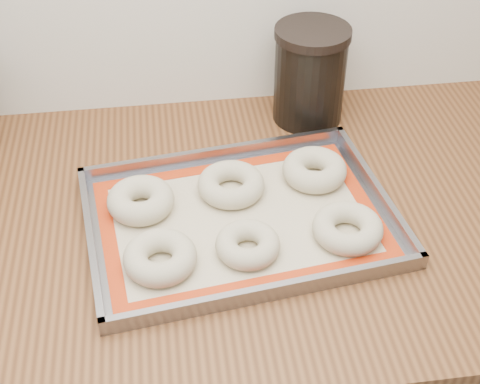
{
  "coord_description": "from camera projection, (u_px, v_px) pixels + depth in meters",
  "views": [
    {
      "loc": [
        0.09,
        0.9,
        1.6
      ],
      "look_at": [
        0.19,
        1.65,
        0.96
      ],
      "focal_mm": 50.0,
      "sensor_mm": 36.0,
      "label": 1
    }
  ],
  "objects": [
    {
      "name": "bagel_back_mid",
      "position": [
        231.0,
        184.0,
        1.06
      ],
      "size": [
        0.12,
        0.12,
        0.03
      ],
      "primitive_type": "torus",
      "rotation": [
        0.0,
        0.0,
        0.15
      ],
      "color": "#C2B697",
      "rests_on": "baking_mat"
    },
    {
      "name": "countertop",
      "position": [
        119.0,
        230.0,
        1.04
      ],
      "size": [
        3.06,
        0.68,
        0.04
      ],
      "primitive_type": "cube",
      "color": "brown",
      "rests_on": "cabinet"
    },
    {
      "name": "bagel_front_left",
      "position": [
        160.0,
        257.0,
        0.94
      ],
      "size": [
        0.14,
        0.14,
        0.04
      ],
      "primitive_type": "torus",
      "rotation": [
        0.0,
        0.0,
        0.42
      ],
      "color": "#C2B697",
      "rests_on": "baking_mat"
    },
    {
      "name": "bagel_front_mid",
      "position": [
        248.0,
        245.0,
        0.96
      ],
      "size": [
        0.1,
        0.1,
        0.03
      ],
      "primitive_type": "torus",
      "rotation": [
        0.0,
        0.0,
        -0.09
      ],
      "color": "#C2B697",
      "rests_on": "baking_mat"
    },
    {
      "name": "bagel_back_left",
      "position": [
        141.0,
        200.0,
        1.03
      ],
      "size": [
        0.13,
        0.13,
        0.04
      ],
      "primitive_type": "torus",
      "rotation": [
        0.0,
        0.0,
        0.3
      ],
      "color": "#C2B697",
      "rests_on": "baking_mat"
    },
    {
      "name": "canister_right",
      "position": [
        310.0,
        74.0,
        1.19
      ],
      "size": [
        0.13,
        0.13,
        0.18
      ],
      "color": "black",
      "rests_on": "countertop"
    },
    {
      "name": "baking_mat",
      "position": [
        240.0,
        219.0,
        1.02
      ],
      "size": [
        0.45,
        0.34,
        0.0
      ],
      "rotation": [
        0.0,
        0.0,
        0.13
      ],
      "color": "#C6B793",
      "rests_on": "baking_tray"
    },
    {
      "name": "baking_tray",
      "position": [
        240.0,
        219.0,
        1.02
      ],
      "size": [
        0.5,
        0.39,
        0.03
      ],
      "rotation": [
        0.0,
        0.0,
        0.13
      ],
      "color": "gray",
      "rests_on": "countertop"
    },
    {
      "name": "bagel_back_right",
      "position": [
        314.0,
        170.0,
        1.09
      ],
      "size": [
        0.12,
        0.12,
        0.04
      ],
      "primitive_type": "torus",
      "rotation": [
        0.0,
        0.0,
        0.17
      ],
      "color": "#C2B697",
      "rests_on": "baking_mat"
    },
    {
      "name": "bagel_front_right",
      "position": [
        348.0,
        228.0,
        0.98
      ],
      "size": [
        0.14,
        0.14,
        0.03
      ],
      "primitive_type": "torus",
      "rotation": [
        0.0,
        0.0,
        0.38
      ],
      "color": "#C2B697",
      "rests_on": "baking_mat"
    }
  ]
}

